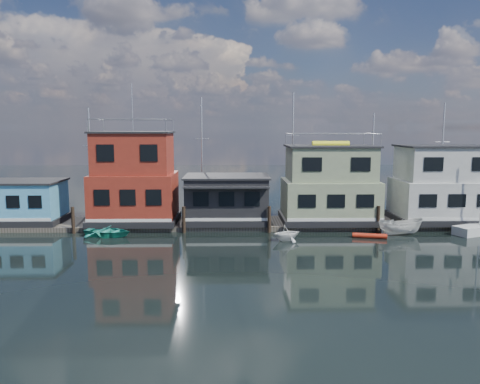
{
  "coord_description": "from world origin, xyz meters",
  "views": [
    {
      "loc": [
        -0.15,
        -28.41,
        8.57
      ],
      "look_at": [
        0.66,
        12.0,
        3.0
      ],
      "focal_mm": 35.0,
      "sensor_mm": 36.0,
      "label": 1
    }
  ],
  "objects_px": {
    "red_kayak": "(370,236)",
    "day_sailer": "(479,229)",
    "houseboat_blue": "(25,202)",
    "houseboat_white": "(443,185)",
    "dinghy_white": "(286,233)",
    "houseboat_dark": "(227,199)",
    "houseboat_green": "(330,186)",
    "dinghy_teal": "(108,231)",
    "houseboat_red": "(134,180)",
    "motorboat": "(401,227)"
  },
  "relations": [
    {
      "from": "motorboat",
      "to": "day_sailer",
      "type": "height_order",
      "value": "day_sailer"
    },
    {
      "from": "houseboat_blue",
      "to": "houseboat_white",
      "type": "bearing_deg",
      "value": 0.0
    },
    {
      "from": "houseboat_green",
      "to": "houseboat_red",
      "type": "bearing_deg",
      "value": -180.0
    },
    {
      "from": "houseboat_dark",
      "to": "houseboat_green",
      "type": "xyz_separation_m",
      "value": [
        9.0,
        0.02,
        1.13
      ]
    },
    {
      "from": "dinghy_teal",
      "to": "houseboat_dark",
      "type": "bearing_deg",
      "value": -53.41
    },
    {
      "from": "red_kayak",
      "to": "day_sailer",
      "type": "height_order",
      "value": "day_sailer"
    },
    {
      "from": "houseboat_white",
      "to": "houseboat_red",
      "type": "bearing_deg",
      "value": -180.0
    },
    {
      "from": "houseboat_red",
      "to": "red_kayak",
      "type": "distance_m",
      "value": 20.2
    },
    {
      "from": "dinghy_white",
      "to": "red_kayak",
      "type": "relative_size",
      "value": 0.89
    },
    {
      "from": "houseboat_blue",
      "to": "red_kayak",
      "type": "height_order",
      "value": "houseboat_blue"
    },
    {
      "from": "houseboat_white",
      "to": "dinghy_teal",
      "type": "distance_m",
      "value": 28.88
    },
    {
      "from": "dinghy_teal",
      "to": "motorboat",
      "type": "height_order",
      "value": "motorboat"
    },
    {
      "from": "day_sailer",
      "to": "houseboat_blue",
      "type": "bearing_deg",
      "value": 151.5
    },
    {
      "from": "dinghy_teal",
      "to": "houseboat_red",
      "type": "bearing_deg",
      "value": -6.07
    },
    {
      "from": "dinghy_white",
      "to": "motorboat",
      "type": "bearing_deg",
      "value": -102.96
    },
    {
      "from": "houseboat_white",
      "to": "dinghy_white",
      "type": "xyz_separation_m",
      "value": [
        -14.42,
        -5.59,
        -2.92
      ]
    },
    {
      "from": "houseboat_red",
      "to": "houseboat_dark",
      "type": "bearing_deg",
      "value": -0.14
    },
    {
      "from": "houseboat_dark",
      "to": "dinghy_teal",
      "type": "height_order",
      "value": "houseboat_dark"
    },
    {
      "from": "houseboat_green",
      "to": "dinghy_white",
      "type": "height_order",
      "value": "houseboat_green"
    },
    {
      "from": "houseboat_dark",
      "to": "houseboat_red",
      "type": "bearing_deg",
      "value": 179.86
    },
    {
      "from": "day_sailer",
      "to": "dinghy_teal",
      "type": "bearing_deg",
      "value": 157.42
    },
    {
      "from": "houseboat_white",
      "to": "day_sailer",
      "type": "bearing_deg",
      "value": -65.68
    },
    {
      "from": "houseboat_red",
      "to": "motorboat",
      "type": "xyz_separation_m",
      "value": [
        21.97,
        -3.92,
        -3.4
      ]
    },
    {
      "from": "motorboat",
      "to": "houseboat_green",
      "type": "bearing_deg",
      "value": 49.8
    },
    {
      "from": "houseboat_white",
      "to": "red_kayak",
      "type": "relative_size",
      "value": 3.2
    },
    {
      "from": "motorboat",
      "to": "day_sailer",
      "type": "bearing_deg",
      "value": -88.62
    },
    {
      "from": "houseboat_dark",
      "to": "houseboat_blue",
      "type": "bearing_deg",
      "value": 179.94
    },
    {
      "from": "red_kayak",
      "to": "day_sailer",
      "type": "relative_size",
      "value": 0.36
    },
    {
      "from": "houseboat_green",
      "to": "dinghy_teal",
      "type": "distance_m",
      "value": 19.11
    },
    {
      "from": "houseboat_white",
      "to": "dinghy_teal",
      "type": "height_order",
      "value": "houseboat_white"
    },
    {
      "from": "day_sailer",
      "to": "dinghy_white",
      "type": "bearing_deg",
      "value": 164.11
    },
    {
      "from": "motorboat",
      "to": "houseboat_blue",
      "type": "bearing_deg",
      "value": 80.97
    },
    {
      "from": "houseboat_dark",
      "to": "day_sailer",
      "type": "height_order",
      "value": "day_sailer"
    },
    {
      "from": "dinghy_teal",
      "to": "dinghy_white",
      "type": "distance_m",
      "value": 14.14
    },
    {
      "from": "houseboat_blue",
      "to": "houseboat_white",
      "type": "xyz_separation_m",
      "value": [
        36.5,
        0.0,
        1.33
      ]
    },
    {
      "from": "houseboat_dark",
      "to": "dinghy_white",
      "type": "distance_m",
      "value": 7.44
    },
    {
      "from": "houseboat_blue",
      "to": "houseboat_green",
      "type": "height_order",
      "value": "houseboat_green"
    },
    {
      "from": "motorboat",
      "to": "red_kayak",
      "type": "relative_size",
      "value": 1.38
    },
    {
      "from": "motorboat",
      "to": "dinghy_teal",
      "type": "bearing_deg",
      "value": 87.92
    },
    {
      "from": "dinghy_white",
      "to": "red_kayak",
      "type": "bearing_deg",
      "value": -107.25
    },
    {
      "from": "houseboat_blue",
      "to": "houseboat_green",
      "type": "xyz_separation_m",
      "value": [
        26.5,
        0.0,
        1.34
      ]
    },
    {
      "from": "houseboat_blue",
      "to": "houseboat_green",
      "type": "relative_size",
      "value": 0.76
    },
    {
      "from": "houseboat_red",
      "to": "houseboat_dark",
      "type": "relative_size",
      "value": 1.6
    },
    {
      "from": "houseboat_blue",
      "to": "dinghy_white",
      "type": "bearing_deg",
      "value": -14.22
    },
    {
      "from": "houseboat_blue",
      "to": "houseboat_white",
      "type": "relative_size",
      "value": 0.76
    },
    {
      "from": "houseboat_red",
      "to": "day_sailer",
      "type": "distance_m",
      "value": 29.05
    },
    {
      "from": "houseboat_white",
      "to": "dinghy_teal",
      "type": "relative_size",
      "value": 2.2
    },
    {
      "from": "dinghy_teal",
      "to": "dinghy_white",
      "type": "relative_size",
      "value": 1.63
    },
    {
      "from": "houseboat_green",
      "to": "houseboat_blue",
      "type": "bearing_deg",
      "value": -180.0
    },
    {
      "from": "houseboat_dark",
      "to": "dinghy_teal",
      "type": "distance_m",
      "value": 10.4
    }
  ]
}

